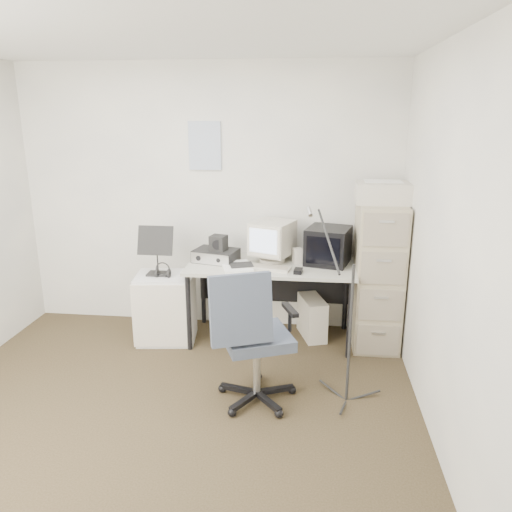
# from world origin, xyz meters

# --- Properties ---
(floor) EXTENTS (3.60, 3.60, 0.01)m
(floor) POSITION_xyz_m (0.00, 0.00, -0.01)
(floor) COLOR #2F2817
(floor) RESTS_ON ground
(ceiling) EXTENTS (3.60, 3.60, 0.01)m
(ceiling) POSITION_xyz_m (0.00, 0.00, 2.50)
(ceiling) COLOR white
(ceiling) RESTS_ON ground
(wall_back) EXTENTS (3.60, 0.02, 2.50)m
(wall_back) POSITION_xyz_m (0.00, 1.80, 1.25)
(wall_back) COLOR white
(wall_back) RESTS_ON ground
(wall_right) EXTENTS (0.02, 3.60, 2.50)m
(wall_right) POSITION_xyz_m (1.80, 0.00, 1.25)
(wall_right) COLOR white
(wall_right) RESTS_ON ground
(wall_calendar) EXTENTS (0.30, 0.02, 0.44)m
(wall_calendar) POSITION_xyz_m (-0.02, 1.79, 1.75)
(wall_calendar) COLOR white
(wall_calendar) RESTS_ON wall_back
(filing_cabinet) EXTENTS (0.40, 0.60, 1.30)m
(filing_cabinet) POSITION_xyz_m (1.58, 1.48, 0.65)
(filing_cabinet) COLOR tan
(filing_cabinet) RESTS_ON floor
(printer) EXTENTS (0.46, 0.31, 0.18)m
(printer) POSITION_xyz_m (1.58, 1.49, 1.39)
(printer) COLOR beige
(printer) RESTS_ON filing_cabinet
(desk) EXTENTS (1.50, 0.70, 0.73)m
(desk) POSITION_xyz_m (0.63, 1.45, 0.36)
(desk) COLOR #B8B5A5
(desk) RESTS_ON floor
(crt_monitor) EXTENTS (0.44, 0.45, 0.37)m
(crt_monitor) POSITION_xyz_m (0.63, 1.55, 0.92)
(crt_monitor) COLOR beige
(crt_monitor) RESTS_ON desk
(crt_tv) EXTENTS (0.45, 0.46, 0.33)m
(crt_tv) POSITION_xyz_m (1.14, 1.55, 0.89)
(crt_tv) COLOR black
(crt_tv) RESTS_ON desk
(desk_speaker) EXTENTS (0.10, 0.10, 0.14)m
(desk_speaker) POSITION_xyz_m (0.86, 1.51, 0.80)
(desk_speaker) COLOR beige
(desk_speaker) RESTS_ON desk
(keyboard) EXTENTS (0.45, 0.23, 0.02)m
(keyboard) POSITION_xyz_m (0.60, 1.30, 0.74)
(keyboard) COLOR beige
(keyboard) RESTS_ON desk
(mouse) EXTENTS (0.08, 0.12, 0.03)m
(mouse) POSITION_xyz_m (0.88, 1.23, 0.75)
(mouse) COLOR black
(mouse) RESTS_ON desk
(radio_receiver) EXTENTS (0.44, 0.36, 0.11)m
(radio_receiver) POSITION_xyz_m (0.12, 1.50, 0.78)
(radio_receiver) COLOR black
(radio_receiver) RESTS_ON desk
(radio_speaker) EXTENTS (0.17, 0.16, 0.14)m
(radio_speaker) POSITION_xyz_m (0.15, 1.48, 0.91)
(radio_speaker) COLOR black
(radio_speaker) RESTS_ON radio_receiver
(papers) EXTENTS (0.33, 0.39, 0.02)m
(papers) POSITION_xyz_m (0.34, 1.32, 0.74)
(papers) COLOR white
(papers) RESTS_ON desk
(pc_tower) EXTENTS (0.29, 0.44, 0.38)m
(pc_tower) POSITION_xyz_m (1.01, 1.55, 0.19)
(pc_tower) COLOR beige
(pc_tower) RESTS_ON floor
(office_chair) EXTENTS (0.78, 0.78, 1.04)m
(office_chair) POSITION_xyz_m (0.62, 0.41, 0.52)
(office_chair) COLOR #3C4154
(office_chair) RESTS_ON floor
(side_cart) EXTENTS (0.56, 0.47, 0.63)m
(side_cart) POSITION_xyz_m (-0.33, 1.33, 0.32)
(side_cart) COLOR silver
(side_cart) RESTS_ON floor
(music_stand) EXTENTS (0.35, 0.26, 0.46)m
(music_stand) POSITION_xyz_m (-0.38, 1.33, 0.87)
(music_stand) COLOR black
(music_stand) RESTS_ON side_cart
(headphones) EXTENTS (0.16, 0.16, 0.03)m
(headphones) POSITION_xyz_m (-0.32, 1.27, 0.68)
(headphones) COLOR black
(headphones) RESTS_ON side_cart
(mic_stand) EXTENTS (0.03, 0.03, 1.37)m
(mic_stand) POSITION_xyz_m (1.28, 0.48, 0.69)
(mic_stand) COLOR black
(mic_stand) RESTS_ON floor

